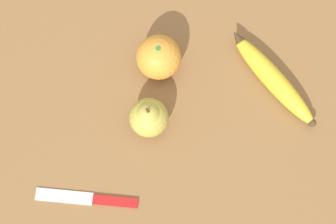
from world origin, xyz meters
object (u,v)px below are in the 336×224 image
Objects in this scene: orange at (159,57)px; paring_knife at (90,199)px; pear at (149,117)px; banana at (272,78)px.

orange is 0.28m from paring_knife.
paring_knife is (0.16, -0.06, -0.04)m from pear.
pear reaches higher than orange.
pear is 0.49× the size of paring_knife.
pear reaches higher than paring_knife.
paring_knife is at bearing 85.55° from banana.
banana reaches higher than paring_knife.
pear is at bearing -30.91° from paring_knife.
orange is at bearing -19.97° from paring_knife.
banana is 0.21m from orange.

